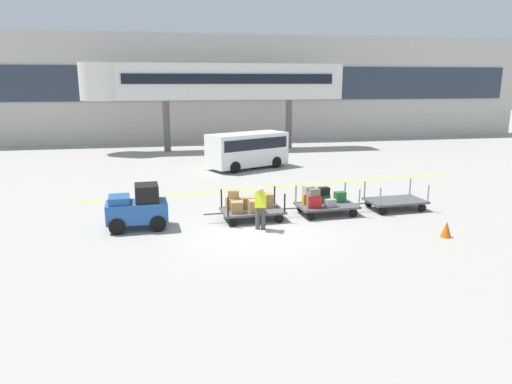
# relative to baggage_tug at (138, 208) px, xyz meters

# --- Properties ---
(ground_plane) EXTENTS (120.00, 120.00, 0.00)m
(ground_plane) POSITION_rel_baggage_tug_xyz_m (3.99, -1.06, -0.75)
(ground_plane) COLOR #9E9B91
(apron_lead_line) EXTENTS (19.50, 3.11, 0.01)m
(apron_lead_line) POSITION_rel_baggage_tug_xyz_m (6.94, 5.60, -0.75)
(apron_lead_line) COLOR yellow
(apron_lead_line) RESTS_ON ground_plane
(terminal_building) EXTENTS (60.04, 2.51, 8.94)m
(terminal_building) POSITION_rel_baggage_tug_xyz_m (3.99, 24.92, 3.72)
(terminal_building) COLOR #BCB7AD
(terminal_building) RESTS_ON ground_plane
(jet_bridge) EXTENTS (19.04, 3.00, 6.36)m
(jet_bridge) POSITION_rel_baggage_tug_xyz_m (4.18, 18.93, 4.26)
(jet_bridge) COLOR silver
(jet_bridge) RESTS_ON ground_plane
(baggage_tug) EXTENTS (2.16, 1.34, 1.58)m
(baggage_tug) POSITION_rel_baggage_tug_xyz_m (0.00, 0.00, 0.00)
(baggage_tug) COLOR #2659A5
(baggage_tug) RESTS_ON ground_plane
(baggage_cart_lead) EXTENTS (3.04, 1.53, 1.12)m
(baggage_cart_lead) POSITION_rel_baggage_tug_xyz_m (4.07, 0.31, -0.22)
(baggage_cart_lead) COLOR #4C4C4F
(baggage_cart_lead) RESTS_ON ground_plane
(baggage_cart_middle) EXTENTS (3.04, 1.53, 1.13)m
(baggage_cart_middle) POSITION_rel_baggage_tug_xyz_m (7.01, 0.45, -0.22)
(baggage_cart_middle) COLOR #4C4C4F
(baggage_cart_middle) RESTS_ON ground_plane
(baggage_cart_tail) EXTENTS (3.04, 1.53, 1.10)m
(baggage_cart_tail) POSITION_rel_baggage_tug_xyz_m (10.14, 0.60, -0.41)
(baggage_cart_tail) COLOR #4C4C4F
(baggage_cart_tail) RESTS_ON ground_plane
(baggage_handler) EXTENTS (0.47, 0.49, 1.56)m
(baggage_handler) POSITION_rel_baggage_tug_xyz_m (4.21, -0.97, 0.11)
(baggage_handler) COLOR #4C4C4C
(baggage_handler) RESTS_ON ground_plane
(shuttle_van) EXTENTS (5.16, 3.73, 2.10)m
(shuttle_van) POSITION_rel_baggage_tug_xyz_m (5.87, 10.93, 0.48)
(shuttle_van) COLOR white
(shuttle_van) RESTS_ON ground_plane
(safety_cone_near) EXTENTS (0.36, 0.36, 0.55)m
(safety_cone_near) POSITION_rel_baggage_tug_xyz_m (10.17, -2.97, -0.48)
(safety_cone_near) COLOR #EA590F
(safety_cone_near) RESTS_ON ground_plane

